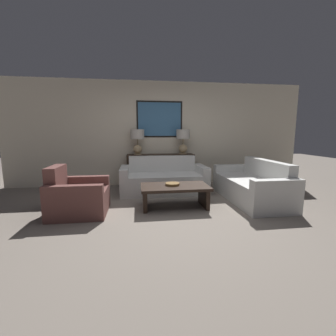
{
  "coord_description": "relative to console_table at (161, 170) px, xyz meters",
  "views": [
    {
      "loc": [
        -0.59,
        -3.4,
        1.35
      ],
      "look_at": [
        0.02,
        1.04,
        0.65
      ],
      "focal_mm": 24.0,
      "sensor_mm": 36.0,
      "label": 1
    }
  ],
  "objects": [
    {
      "name": "table_lamp_left",
      "position": [
        -0.58,
        -0.0,
        0.8
      ],
      "size": [
        0.34,
        0.34,
        0.62
      ],
      "color": "tan",
      "rests_on": "console_table"
    },
    {
      "name": "armchair_near_back_wall",
      "position": [
        -1.6,
        -1.83,
        -0.13
      ],
      "size": [
        0.89,
        0.88,
        0.82
      ],
      "color": "brown",
      "rests_on": "ground_plane"
    },
    {
      "name": "console_table",
      "position": [
        0.0,
        0.0,
        0.0
      ],
      "size": [
        1.7,
        0.38,
        0.82
      ],
      "color": "#332319",
      "rests_on": "ground_plane"
    },
    {
      "name": "table_lamp_right",
      "position": [
        0.58,
        -0.0,
        0.8
      ],
      "size": [
        0.34,
        0.34,
        0.62
      ],
      "color": "tan",
      "rests_on": "console_table"
    },
    {
      "name": "couch_by_back_wall",
      "position": [
        0.0,
        -0.65,
        -0.12
      ],
      "size": [
        1.93,
        0.87,
        0.81
      ],
      "color": "silver",
      "rests_on": "ground_plane"
    },
    {
      "name": "ground_plane",
      "position": [
        0.0,
        -2.26,
        -0.41
      ],
      "size": [
        20.0,
        20.0,
        0.0
      ],
      "primitive_type": "plane",
      "color": "slate"
    },
    {
      "name": "back_wall",
      "position": [
        0.0,
        0.27,
        0.92
      ],
      "size": [
        7.72,
        0.12,
        2.65
      ],
      "color": "beige",
      "rests_on": "ground_plane"
    },
    {
      "name": "couch_by_side",
      "position": [
        1.7,
        -1.5,
        -0.12
      ],
      "size": [
        0.87,
        1.93,
        0.81
      ],
      "color": "silver",
      "rests_on": "ground_plane"
    },
    {
      "name": "coffee_table",
      "position": [
        0.08,
        -1.73,
        -0.11
      ],
      "size": [
        1.23,
        0.69,
        0.41
      ],
      "color": "black",
      "rests_on": "ground_plane"
    },
    {
      "name": "decorative_bowl",
      "position": [
        0.04,
        -1.71,
        0.02
      ],
      "size": [
        0.26,
        0.26,
        0.04
      ],
      "color": "olive",
      "rests_on": "coffee_table"
    }
  ]
}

